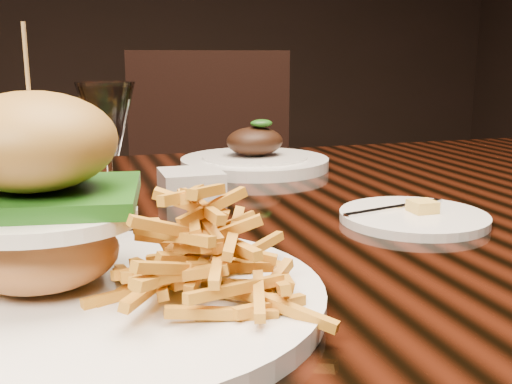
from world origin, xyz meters
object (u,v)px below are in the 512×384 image
object	(u,v)px
burger_plate	(108,237)
far_dish	(255,159)
wine_glass	(107,126)
chair_far	(213,202)
dining_table	(231,269)

from	to	relation	value
burger_plate	far_dish	distance (m)	0.58
wine_glass	far_dish	xyz separation A→B (m)	(0.26, 0.33, -0.10)
far_dish	chair_far	xyz separation A→B (m)	(0.08, 0.64, -0.23)
burger_plate	wine_glass	distance (m)	0.19
dining_table	wine_glass	xyz separation A→B (m)	(-0.15, -0.08, 0.19)
dining_table	burger_plate	xyz separation A→B (m)	(-0.16, -0.26, 0.13)
burger_plate	chair_far	size ratio (longest dim) A/B	0.32
dining_table	wine_glass	distance (m)	0.25
far_dish	burger_plate	bearing A→B (deg)	-117.77
wine_glass	far_dish	distance (m)	0.43
chair_far	dining_table	bearing A→B (deg)	-92.44
wine_glass	chair_far	bearing A→B (deg)	70.95
dining_table	far_dish	distance (m)	0.29
burger_plate	far_dish	world-z (taller)	burger_plate
wine_glass	burger_plate	bearing A→B (deg)	-94.49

